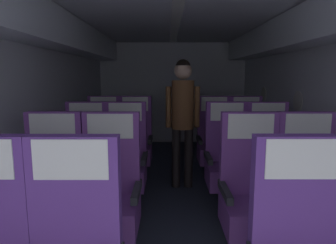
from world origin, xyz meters
TOP-DOWN VIEW (x-y plane):
  - ground at (0.00, 3.35)m, footprint 3.32×7.10m
  - fuselage_shell at (0.00, 3.59)m, footprint 3.20×6.75m
  - seat_b_left_window at (-1.03, 2.60)m, footprint 0.49×0.48m
  - seat_b_left_aisle at (-0.56, 2.58)m, footprint 0.49×0.48m
  - seat_b_right_aisle at (1.03, 2.59)m, footprint 0.49×0.48m
  - seat_b_right_window at (0.57, 2.58)m, footprint 0.49×0.48m
  - seat_c_left_window at (-1.02, 3.54)m, footprint 0.49×0.48m
  - seat_c_left_aisle at (-0.57, 3.53)m, footprint 0.49×0.48m
  - seat_c_right_aisle at (1.02, 3.52)m, footprint 0.49×0.48m
  - seat_c_right_window at (0.56, 3.54)m, footprint 0.49×0.48m
  - seat_d_left_window at (-1.02, 4.49)m, footprint 0.49×0.48m
  - seat_d_left_aisle at (-0.56, 4.47)m, footprint 0.49×0.48m
  - seat_d_right_aisle at (1.02, 4.47)m, footprint 0.49×0.48m
  - seat_d_right_window at (0.56, 4.47)m, footprint 0.49×0.48m
  - flight_attendant at (0.09, 4.05)m, footprint 0.43×0.28m

SIDE VIEW (x-z plane):
  - ground at x=0.00m, z-range -0.02..0.00m
  - seat_b_left_window at x=-1.03m, z-range -0.09..1.05m
  - seat_b_left_aisle at x=-0.56m, z-range -0.09..1.05m
  - seat_b_right_aisle at x=1.03m, z-range -0.09..1.05m
  - seat_b_right_window at x=0.57m, z-range -0.09..1.05m
  - seat_c_left_window at x=-1.02m, z-range -0.09..1.05m
  - seat_c_left_aisle at x=-0.57m, z-range -0.09..1.05m
  - seat_c_right_aisle at x=1.02m, z-range -0.09..1.05m
  - seat_c_right_window at x=0.56m, z-range -0.09..1.05m
  - seat_d_left_window at x=-1.02m, z-range -0.09..1.05m
  - seat_d_left_aisle at x=-0.56m, z-range -0.09..1.05m
  - seat_d_right_aisle at x=1.02m, z-range -0.09..1.05m
  - seat_d_right_window at x=0.56m, z-range -0.09..1.05m
  - flight_attendant at x=0.09m, z-range 0.19..1.82m
  - fuselage_shell at x=0.00m, z-range 0.48..2.66m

